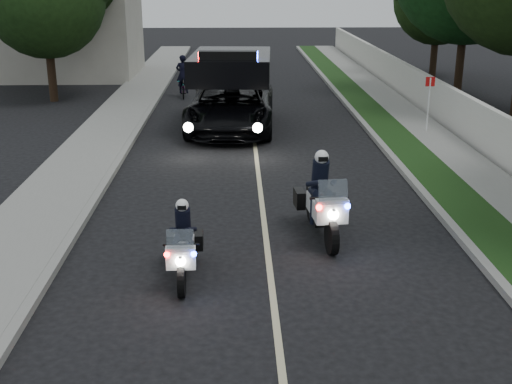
% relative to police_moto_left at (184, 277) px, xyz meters
% --- Properties ---
extents(ground, '(120.00, 120.00, 0.00)m').
position_rel_police_moto_left_xyz_m(ground, '(1.60, -0.64, 0.00)').
color(ground, black).
rests_on(ground, ground).
extents(curb_right, '(0.20, 60.00, 0.15)m').
position_rel_police_moto_left_xyz_m(curb_right, '(5.70, 9.36, 0.07)').
color(curb_right, gray).
rests_on(curb_right, ground).
extents(grass_verge, '(1.20, 60.00, 0.16)m').
position_rel_police_moto_left_xyz_m(grass_verge, '(6.40, 9.36, 0.08)').
color(grass_verge, '#193814').
rests_on(grass_verge, ground).
extents(sidewalk_right, '(1.40, 60.00, 0.16)m').
position_rel_police_moto_left_xyz_m(sidewalk_right, '(7.70, 9.36, 0.08)').
color(sidewalk_right, gray).
rests_on(sidewalk_right, ground).
extents(property_wall, '(0.22, 60.00, 1.50)m').
position_rel_police_moto_left_xyz_m(property_wall, '(8.70, 9.36, 0.75)').
color(property_wall, beige).
rests_on(property_wall, ground).
extents(curb_left, '(0.20, 60.00, 0.15)m').
position_rel_police_moto_left_xyz_m(curb_left, '(-2.50, 9.36, 0.07)').
color(curb_left, gray).
rests_on(curb_left, ground).
extents(sidewalk_left, '(2.00, 60.00, 0.16)m').
position_rel_police_moto_left_xyz_m(sidewalk_left, '(-3.60, 9.36, 0.08)').
color(sidewalk_left, gray).
rests_on(sidewalk_left, ground).
extents(building_far, '(8.00, 6.00, 7.00)m').
position_rel_police_moto_left_xyz_m(building_far, '(-8.40, 25.36, 3.50)').
color(building_far, '#A8A396').
rests_on(building_far, ground).
extents(lane_marking, '(0.12, 50.00, 0.01)m').
position_rel_police_moto_left_xyz_m(lane_marking, '(1.60, 9.36, 0.00)').
color(lane_marking, '#BFB78C').
rests_on(lane_marking, ground).
extents(police_moto_left, '(0.65, 1.78, 1.50)m').
position_rel_police_moto_left_xyz_m(police_moto_left, '(0.00, 0.00, 0.00)').
color(police_moto_left, white).
rests_on(police_moto_left, ground).
extents(police_moto_right, '(0.98, 2.27, 1.87)m').
position_rel_police_moto_left_xyz_m(police_moto_right, '(2.78, 1.93, 0.00)').
color(police_moto_right, silver).
rests_on(police_moto_right, ground).
extents(police_suv, '(3.33, 6.59, 3.13)m').
position_rel_police_moto_left_xyz_m(police_suv, '(0.82, 12.20, 0.00)').
color(police_suv, black).
rests_on(police_suv, ground).
extents(bicycle, '(0.67, 1.60, 0.81)m').
position_rel_police_moto_left_xyz_m(bicycle, '(-1.39, 18.67, 0.00)').
color(bicycle, black).
rests_on(bicycle, ground).
extents(cyclist, '(0.62, 0.41, 1.71)m').
position_rel_police_moto_left_xyz_m(cyclist, '(-1.39, 18.67, 0.00)').
color(cyclist, black).
rests_on(cyclist, ground).
extents(sign_post, '(0.34, 0.34, 2.10)m').
position_rel_police_moto_left_xyz_m(sign_post, '(7.60, 11.01, 0.00)').
color(sign_post, red).
rests_on(sign_post, ground).
extents(tree_right_d, '(7.69, 7.69, 10.78)m').
position_rel_police_moto_left_xyz_m(tree_right_d, '(11.09, 18.39, 0.00)').
color(tree_right_d, '#154116').
rests_on(tree_right_d, ground).
extents(tree_right_e, '(4.74, 4.74, 7.87)m').
position_rel_police_moto_left_xyz_m(tree_right_e, '(11.73, 24.53, 0.00)').
color(tree_right_e, '#1A3510').
rests_on(tree_right_e, ground).
extents(tree_left_near, '(6.02, 6.02, 8.59)m').
position_rel_police_moto_left_xyz_m(tree_left_near, '(-7.04, 17.92, 0.00)').
color(tree_left_near, '#193712').
rests_on(tree_left_near, ground).
extents(tree_left_far, '(7.63, 7.63, 12.30)m').
position_rel_police_moto_left_xyz_m(tree_left_far, '(-7.65, 23.39, 0.00)').
color(tree_left_far, black).
rests_on(tree_left_far, ground).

